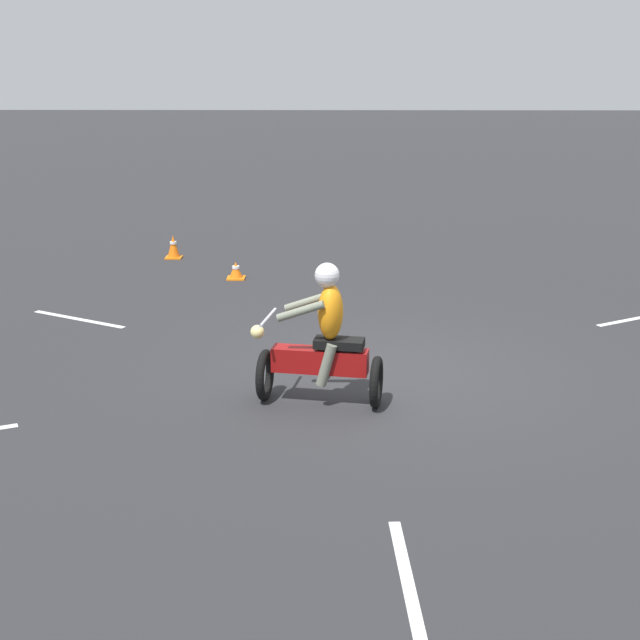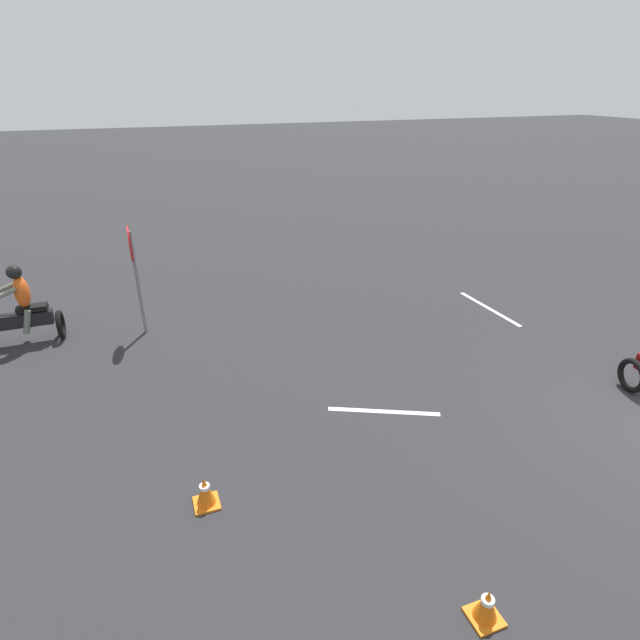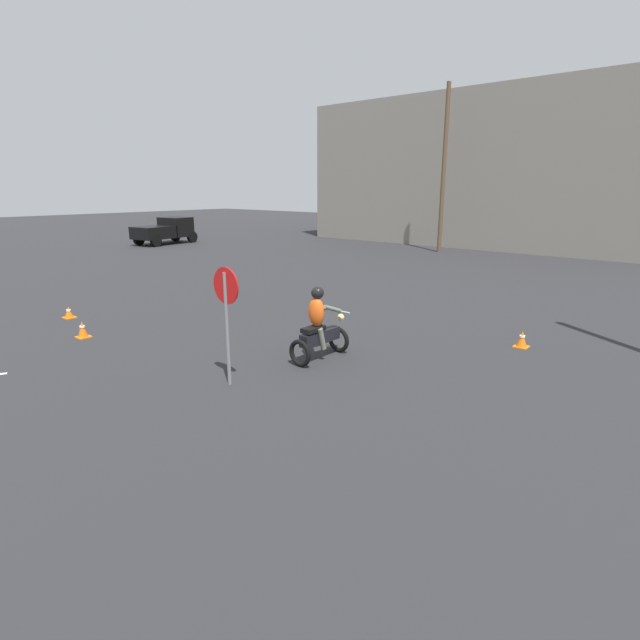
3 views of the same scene
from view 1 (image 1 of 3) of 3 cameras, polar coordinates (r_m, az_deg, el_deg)
ground_plane at (r=11.33m, az=4.66°, el=-3.40°), size 120.00×120.00×0.00m
motorcycle_rider_foreground at (r=10.08m, az=0.20°, el=-1.50°), size 0.86×1.55×1.66m
traffic_cone_mid_left at (r=16.14m, az=-5.41°, el=3.16°), size 0.32×0.32×0.31m
traffic_cone_far_right at (r=17.99m, az=-9.37°, el=4.63°), size 0.32×0.32×0.46m
lane_stripe_e at (r=6.98m, az=5.76°, el=-16.87°), size 2.07×0.19×0.01m
lane_stripe_nw at (r=14.37m, az=19.27°, el=0.04°), size 0.77×1.24×0.01m
lane_stripe_w at (r=15.94m, az=0.46°, el=2.52°), size 1.41×0.23×0.01m
lane_stripe_sw at (r=14.08m, az=-15.19°, el=0.06°), size 0.96×1.63×0.01m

